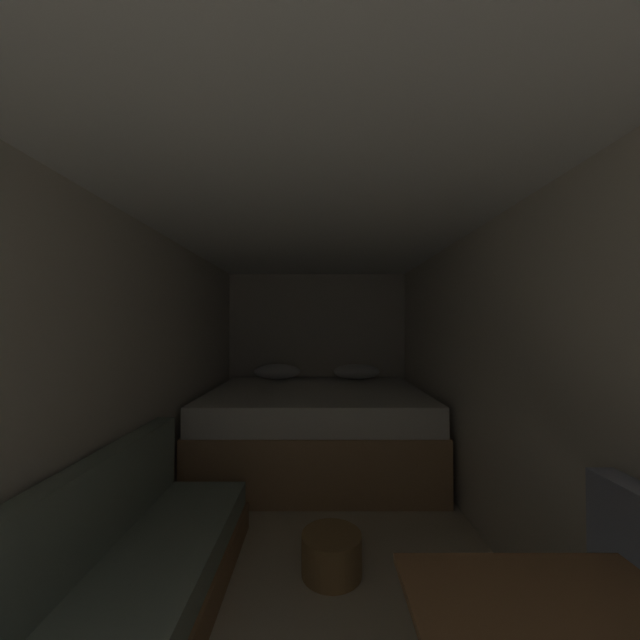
# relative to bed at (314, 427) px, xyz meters

# --- Properties ---
(ground_plane) EXTENTS (6.89, 6.89, 0.00)m
(ground_plane) POSITION_rel_bed_xyz_m (0.00, -1.52, -0.40)
(ground_plane) COLOR beige
(wall_back) EXTENTS (2.34, 0.05, 2.09)m
(wall_back) POSITION_rel_bed_xyz_m (0.00, 0.95, 0.65)
(wall_back) COLOR beige
(wall_back) RESTS_ON ground
(wall_left) EXTENTS (0.05, 4.89, 2.09)m
(wall_left) POSITION_rel_bed_xyz_m (-1.15, -1.52, 0.65)
(wall_left) COLOR beige
(wall_left) RESTS_ON ground
(wall_right) EXTENTS (0.05, 4.89, 2.09)m
(wall_right) POSITION_rel_bed_xyz_m (1.15, -1.52, 0.65)
(wall_right) COLOR beige
(wall_right) RESTS_ON ground
(ceiling_slab) EXTENTS (2.34, 4.89, 0.05)m
(ceiling_slab) POSITION_rel_bed_xyz_m (0.00, -1.52, 1.72)
(ceiling_slab) COLOR white
(ceiling_slab) RESTS_ON wall_left
(bed) EXTENTS (2.12, 1.77, 0.97)m
(bed) POSITION_rel_bed_xyz_m (0.00, 0.00, 0.00)
(bed) COLOR tan
(bed) RESTS_ON ground
(sofa_left) EXTENTS (0.64, 2.30, 0.78)m
(sofa_left) POSITION_rel_bed_xyz_m (-0.84, -2.27, -0.16)
(sofa_left) COLOR #9E7247
(sofa_left) RESTS_ON ground
(wicker_basket) EXTENTS (0.35, 0.35, 0.22)m
(wicker_basket) POSITION_rel_bed_xyz_m (0.10, -1.60, -0.29)
(wicker_basket) COLOR olive
(wicker_basket) RESTS_ON ground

